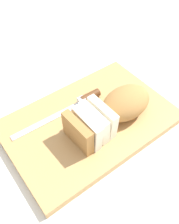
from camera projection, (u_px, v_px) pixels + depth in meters
ground_plane at (90, 124)px, 0.70m from camera, size 3.00×3.00×0.00m
cutting_board at (90, 122)px, 0.69m from camera, size 0.46×0.31×0.02m
bread_loaf at (113, 111)px, 0.65m from camera, size 0.25×0.11×0.08m
bread_knife at (80, 102)px, 0.71m from camera, size 0.28×0.03×0.02m
crumb_near_knife at (76, 108)px, 0.71m from camera, size 0.00×0.00×0.00m
crumb_near_loaf at (86, 136)px, 0.64m from camera, size 0.01×0.01×0.01m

